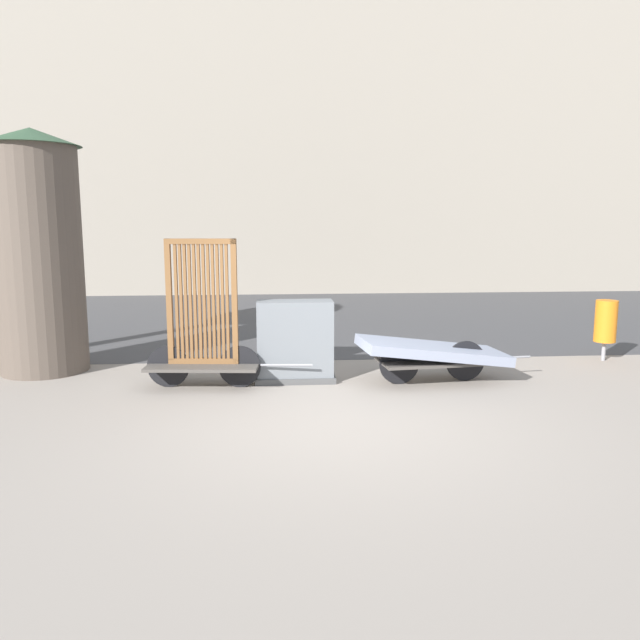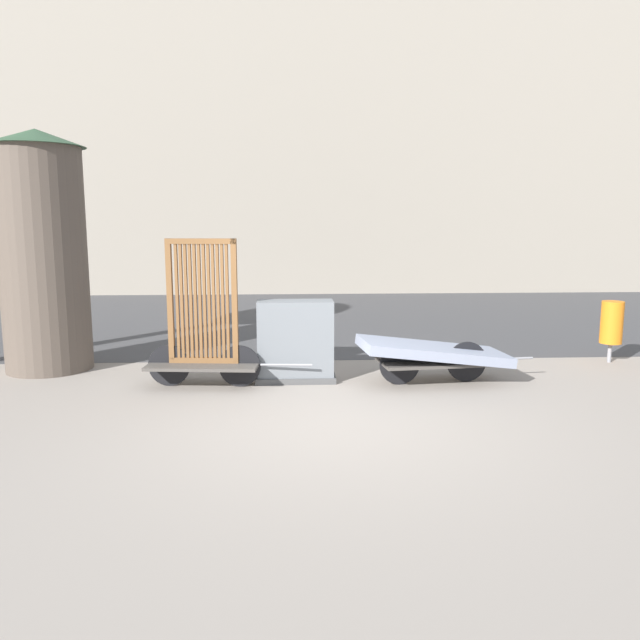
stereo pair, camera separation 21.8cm
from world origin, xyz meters
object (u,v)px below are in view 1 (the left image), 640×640
(bike_cart_with_bedframe, at_px, (203,335))
(utility_cabinet, at_px, (295,344))
(bike_cart_with_mattress, at_px, (433,353))
(advertising_column, at_px, (38,251))
(trash_bin, at_px, (606,322))

(bike_cart_with_bedframe, xyz_separation_m, utility_cabinet, (1.19, 0.22, -0.18))
(bike_cart_with_bedframe, height_order, bike_cart_with_mattress, bike_cart_with_bedframe)
(bike_cart_with_bedframe, bearing_deg, advertising_column, 160.65)
(trash_bin, relative_size, advertising_column, 0.28)
(bike_cart_with_mattress, xyz_separation_m, utility_cabinet, (-1.85, 0.22, 0.10))
(bike_cart_with_bedframe, bearing_deg, trash_bin, 15.37)
(bike_cart_with_bedframe, distance_m, advertising_column, 2.83)
(bike_cart_with_bedframe, bearing_deg, bike_cart_with_mattress, 5.15)
(utility_cabinet, distance_m, trash_bin, 4.92)
(trash_bin, bearing_deg, advertising_column, 180.00)
(utility_cabinet, relative_size, trash_bin, 1.16)
(advertising_column, bearing_deg, bike_cart_with_mattress, -11.34)
(bike_cart_with_mattress, height_order, utility_cabinet, utility_cabinet)
(trash_bin, distance_m, advertising_column, 8.50)
(bike_cart_with_mattress, xyz_separation_m, trash_bin, (3.00, 1.09, 0.21))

